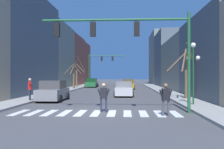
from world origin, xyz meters
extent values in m
plane|color=#4C4C4F|center=(0.00, 0.00, 0.00)|extent=(240.00, 240.00, 0.00)
cube|color=#9E9E99|center=(6.74, 0.00, 0.07)|extent=(2.28, 90.00, 0.15)
cube|color=#515B66|center=(-10.88, 13.56, 5.68)|extent=(6.00, 15.53, 11.35)
cube|color=gray|center=(-10.88, 27.25, 5.22)|extent=(6.00, 11.84, 10.45)
cube|color=#934C3D|center=(-10.88, 39.26, 5.18)|extent=(6.00, 12.19, 10.35)
cube|color=#934C3D|center=(-10.88, 50.19, 5.04)|extent=(6.00, 9.68, 10.09)
cube|color=gray|center=(10.88, 22.96, 3.68)|extent=(6.00, 15.48, 7.36)
cube|color=#515B66|center=(10.88, 36.37, 5.27)|extent=(6.00, 11.34, 10.53)
cube|color=gray|center=(10.88, 48.72, 6.17)|extent=(6.00, 13.37, 12.34)
cube|color=white|center=(-4.50, -0.54, 0.00)|extent=(0.45, 2.60, 0.01)
cube|color=white|center=(-3.60, -0.54, 0.00)|extent=(0.45, 2.60, 0.01)
cube|color=white|center=(-2.70, -0.54, 0.00)|extent=(0.45, 2.60, 0.01)
cube|color=white|center=(-1.80, -0.54, 0.00)|extent=(0.45, 2.60, 0.01)
cube|color=white|center=(-0.90, -0.54, 0.00)|extent=(0.45, 2.60, 0.01)
cube|color=white|center=(0.00, -0.54, 0.00)|extent=(0.45, 2.60, 0.01)
cube|color=white|center=(0.90, -0.54, 0.00)|extent=(0.45, 2.60, 0.01)
cube|color=white|center=(1.80, -0.54, 0.00)|extent=(0.45, 2.60, 0.01)
cube|color=white|center=(2.70, -0.54, 0.00)|extent=(0.45, 2.60, 0.01)
cube|color=white|center=(3.60, -0.54, 0.00)|extent=(0.45, 2.60, 0.01)
cube|color=white|center=(4.50, -0.54, 0.00)|extent=(0.45, 2.60, 0.01)
cylinder|color=#236038|center=(5.34, -0.17, 2.91)|extent=(0.18, 0.18, 5.82)
cylinder|color=#236038|center=(1.06, -0.17, 5.42)|extent=(8.57, 0.14, 0.14)
cube|color=black|center=(2.34, -0.17, 4.87)|extent=(0.32, 0.28, 0.84)
cube|color=black|center=(-0.23, -0.17, 4.87)|extent=(0.32, 0.28, 0.84)
cube|color=black|center=(-2.37, -0.17, 4.87)|extent=(0.32, 0.28, 0.84)
cylinder|color=#236038|center=(-5.34, 34.51, 3.14)|extent=(0.18, 0.18, 6.28)
cylinder|color=#236038|center=(-1.88, 34.51, 5.88)|extent=(6.93, 0.14, 0.14)
cube|color=black|center=(-2.92, 34.51, 5.33)|extent=(0.32, 0.28, 0.84)
cube|color=black|center=(-0.84, 34.51, 5.33)|extent=(0.32, 0.28, 0.84)
cylinder|color=#1E4C2D|center=(6.40, 3.00, 2.12)|extent=(0.12, 0.12, 3.93)
sphere|color=white|center=(6.40, 3.00, 4.26)|extent=(0.36, 0.36, 0.36)
sphere|color=white|center=(6.08, 3.00, 3.38)|extent=(0.31, 0.31, 0.31)
sphere|color=white|center=(6.72, 3.00, 3.38)|extent=(0.31, 0.31, 0.31)
cube|color=silver|center=(1.50, 11.67, 0.56)|extent=(1.70, 4.56, 0.76)
cube|color=slate|center=(1.50, 11.67, 1.25)|extent=(1.57, 2.37, 0.62)
cylinder|color=black|center=(0.63, 13.09, 0.32)|extent=(0.22, 0.64, 0.64)
cylinder|color=black|center=(2.37, 13.09, 0.32)|extent=(0.22, 0.64, 0.64)
cylinder|color=black|center=(0.63, 10.26, 0.32)|extent=(0.22, 0.64, 0.64)
cylinder|color=black|center=(2.37, 10.26, 0.32)|extent=(0.22, 0.64, 0.64)
cube|color=#A38423|center=(2.06, 25.62, 0.55)|extent=(1.79, 4.82, 0.75)
cube|color=#594813|center=(2.06, 25.62, 1.23)|extent=(1.65, 2.51, 0.61)
cylinder|color=black|center=(1.14, 27.12, 0.32)|extent=(0.22, 0.64, 0.64)
cylinder|color=black|center=(2.97, 27.12, 0.32)|extent=(0.22, 0.64, 0.64)
cylinder|color=black|center=(1.14, 24.13, 0.32)|extent=(0.22, 0.64, 0.64)
cylinder|color=black|center=(2.97, 24.13, 0.32)|extent=(0.22, 0.64, 0.64)
cube|color=#236B38|center=(-4.41, 31.26, 0.57)|extent=(1.86, 4.27, 0.80)
cube|color=#133A1E|center=(-4.41, 31.26, 1.30)|extent=(1.71, 2.22, 0.65)
cylinder|color=black|center=(-5.36, 32.58, 0.32)|extent=(0.22, 0.64, 0.64)
cylinder|color=black|center=(-3.46, 32.58, 0.32)|extent=(0.22, 0.64, 0.64)
cylinder|color=black|center=(-5.36, 29.94, 0.32)|extent=(0.22, 0.64, 0.64)
cylinder|color=black|center=(-3.46, 29.94, 0.32)|extent=(0.22, 0.64, 0.64)
cube|color=gray|center=(-4.42, 6.29, 0.60)|extent=(1.85, 4.30, 0.86)
cube|color=#464648|center=(-4.42, 6.29, 1.38)|extent=(1.70, 2.24, 0.70)
cylinder|color=black|center=(-5.36, 7.62, 0.32)|extent=(0.22, 0.64, 0.64)
cylinder|color=black|center=(-3.48, 7.62, 0.32)|extent=(0.22, 0.64, 0.64)
cylinder|color=black|center=(-5.36, 4.95, 0.32)|extent=(0.22, 0.64, 0.64)
cylinder|color=black|center=(-3.48, 4.95, 0.32)|extent=(0.22, 0.64, 0.64)
cylinder|color=#282D47|center=(0.55, -0.14, 0.40)|extent=(0.12, 0.12, 0.81)
cylinder|color=#282D47|center=(0.26, -0.13, 0.40)|extent=(0.12, 0.12, 0.81)
cube|color=black|center=(0.40, -0.13, 1.12)|extent=(0.40, 0.24, 0.63)
sphere|color=tan|center=(0.40, -0.13, 1.59)|extent=(0.23, 0.23, 0.23)
cylinder|color=black|center=(0.63, -0.14, 1.08)|extent=(0.28, 0.10, 0.62)
cylinder|color=black|center=(0.18, -0.12, 1.08)|extent=(0.28, 0.10, 0.62)
cylinder|color=#4C4C51|center=(3.98, -1.32, 0.41)|extent=(0.12, 0.12, 0.82)
cylinder|color=#4C4C51|center=(3.69, -1.39, 0.41)|extent=(0.12, 0.12, 0.82)
cube|color=black|center=(3.84, -1.36, 1.14)|extent=(0.44, 0.31, 0.65)
sphere|color=#8C664C|center=(3.84, -1.36, 1.62)|extent=(0.23, 0.23, 0.23)
cylinder|color=black|center=(4.06, -1.30, 1.10)|extent=(0.29, 0.15, 0.63)
cylinder|color=black|center=(3.61, -1.41, 1.10)|extent=(0.29, 0.15, 0.63)
cylinder|color=#282D47|center=(-6.05, 5.27, 0.57)|extent=(0.13, 0.13, 0.84)
cylinder|color=#282D47|center=(-6.13, 5.56, 0.57)|extent=(0.13, 0.13, 0.84)
cube|color=red|center=(-6.09, 5.42, 1.33)|extent=(0.34, 0.46, 0.66)
sphere|color=beige|center=(-6.09, 5.42, 1.81)|extent=(0.24, 0.24, 0.24)
cylinder|color=red|center=(-6.02, 5.19, 1.28)|extent=(0.17, 0.30, 0.64)
cylinder|color=red|center=(-6.15, 5.64, 1.28)|extent=(0.17, 0.30, 0.64)
cylinder|color=brown|center=(7.03, 7.81, 1.40)|extent=(0.36, 0.36, 2.50)
cylinder|color=brown|center=(7.62, 8.33, 3.73)|extent=(1.32, 1.23, 2.70)
cylinder|color=brown|center=(6.67, 7.13, 3.45)|extent=(0.82, 1.52, 2.14)
cylinder|color=brown|center=(6.19, 7.85, 3.36)|extent=(1.79, 0.25, 1.82)
cylinder|color=brown|center=(7.16, 8.33, 3.32)|extent=(0.44, 1.19, 1.88)
cylinder|color=brown|center=(-7.10, 30.93, 1.62)|extent=(0.36, 0.36, 2.95)
cylinder|color=brown|center=(-6.40, 30.96, 3.40)|extent=(1.50, 0.22, 1.58)
cylinder|color=brown|center=(-6.44, 31.61, 4.29)|extent=(1.38, 1.55, 2.69)
cylinder|color=brown|center=(-7.48, 31.35, 3.84)|extent=(0.86, 0.98, 1.87)
cylinder|color=brown|center=(-6.36, 24.69, 1.30)|extent=(0.30, 0.30, 2.30)
cylinder|color=brown|center=(-7.08, 24.70, 3.13)|extent=(1.56, 0.18, 1.77)
cylinder|color=brown|center=(-6.53, 24.10, 2.91)|extent=(0.43, 1.29, 1.43)
cylinder|color=brown|center=(-5.82, 24.87, 3.16)|extent=(1.17, 0.50, 1.56)
camera|label=1|loc=(1.71, -15.46, 2.18)|focal=42.00mm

